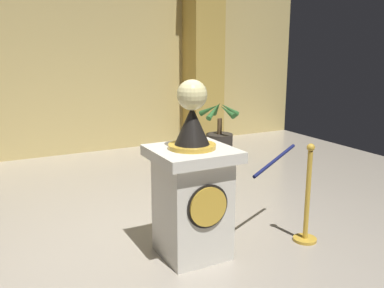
% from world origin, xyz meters
% --- Properties ---
extents(ground_plane, '(10.10, 10.10, 0.00)m').
position_xyz_m(ground_plane, '(0.00, 0.00, 0.00)').
color(ground_plane, '#9E9384').
extents(back_wall, '(10.10, 0.16, 3.92)m').
position_xyz_m(back_wall, '(0.00, 4.29, 1.96)').
color(back_wall, tan).
rests_on(back_wall, ground_plane).
extents(pedestal_clock, '(0.73, 0.73, 1.68)m').
position_xyz_m(pedestal_clock, '(0.24, -0.28, 0.66)').
color(pedestal_clock, silver).
rests_on(pedestal_clock, ground_plane).
extents(stanchion_near, '(0.24, 0.24, 1.03)m').
position_xyz_m(stanchion_near, '(1.41, -0.56, 0.36)').
color(stanchion_near, gold).
rests_on(stanchion_near, ground_plane).
extents(stanchion_far, '(0.24, 0.24, 1.05)m').
position_xyz_m(stanchion_far, '(0.84, 0.90, 0.37)').
color(stanchion_far, gold).
rests_on(stanchion_far, ground_plane).
extents(velvet_rope, '(1.04, 1.05, 0.22)m').
position_xyz_m(velvet_rope, '(1.12, 0.17, 0.79)').
color(velvet_rope, '#141947').
extents(column_right, '(0.77, 0.77, 3.77)m').
position_xyz_m(column_right, '(2.67, 3.94, 1.87)').
color(column_right, black).
rests_on(column_right, ground_plane).
extents(potted_palm_right, '(0.75, 0.76, 1.03)m').
position_xyz_m(potted_palm_right, '(2.34, 2.72, 0.33)').
color(potted_palm_right, '#2D2823').
rests_on(potted_palm_right, ground_plane).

